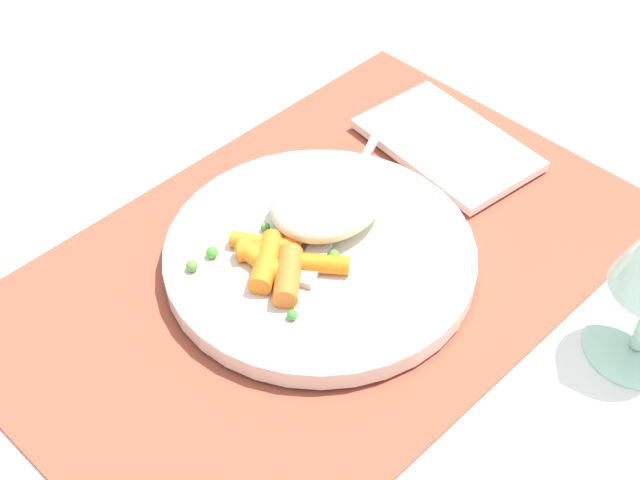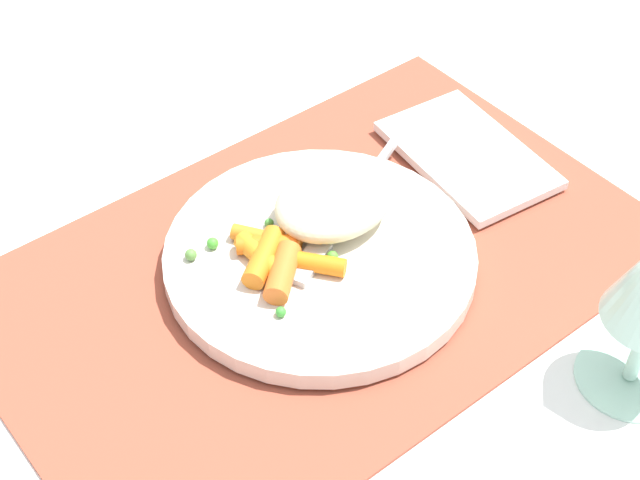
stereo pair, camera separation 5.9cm
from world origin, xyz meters
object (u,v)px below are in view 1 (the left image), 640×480
(carrot_portion, at_px, (278,261))
(napkin, at_px, (447,144))
(plate, at_px, (320,257))
(fork, at_px, (335,218))
(rice_mound, at_px, (328,201))

(carrot_portion, distance_m, napkin, 0.21)
(plate, relative_size, fork, 1.33)
(plate, bearing_deg, napkin, -173.61)
(rice_mound, relative_size, napkin, 0.65)
(rice_mound, distance_m, napkin, 0.15)
(fork, bearing_deg, napkin, -177.83)
(rice_mound, height_order, napkin, rice_mound)
(plate, height_order, carrot_portion, carrot_portion)
(plate, distance_m, napkin, 0.17)
(fork, distance_m, napkin, 0.14)
(carrot_portion, relative_size, fork, 0.51)
(plate, height_order, napkin, plate)
(rice_mound, bearing_deg, napkin, 179.77)
(fork, bearing_deg, rice_mound, -81.19)
(plate, relative_size, napkin, 1.58)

